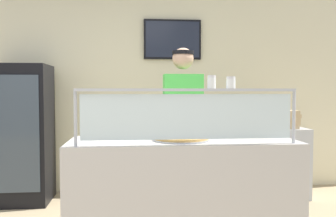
# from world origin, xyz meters

# --- Properties ---
(shop_rear_unit) EXTENTS (6.19, 0.13, 2.70)m
(shop_rear_unit) POSITION_xyz_m (0.90, 2.40, 1.36)
(shop_rear_unit) COLOR beige
(shop_rear_unit) RESTS_ON ground
(serving_counter) EXTENTS (1.79, 0.66, 0.95)m
(serving_counter) POSITION_xyz_m (0.89, 0.33, 0.47)
(serving_counter) COLOR #BCB7B2
(serving_counter) RESTS_ON ground
(sneeze_guard) EXTENTS (1.61, 0.06, 0.41)m
(sneeze_guard) POSITION_xyz_m (0.89, 0.06, 1.21)
(sneeze_guard) COLOR #B2B5BC
(sneeze_guard) RESTS_ON serving_counter
(pizza_tray) EXTENTS (0.45, 0.45, 0.04)m
(pizza_tray) POSITION_xyz_m (0.88, 0.30, 0.97)
(pizza_tray) COLOR #9EA0A8
(pizza_tray) RESTS_ON serving_counter
(pizza_server) EXTENTS (0.11, 0.29, 0.01)m
(pizza_server) POSITION_xyz_m (0.86, 0.28, 0.99)
(pizza_server) COLOR #ADAFB7
(pizza_server) RESTS_ON pizza_tray
(parmesan_shaker) EXTENTS (0.06, 0.06, 0.10)m
(parmesan_shaker) POSITION_xyz_m (1.07, 0.06, 1.40)
(parmesan_shaker) COLOR white
(parmesan_shaker) RESTS_ON sneeze_guard
(pepper_flake_shaker) EXTENTS (0.07, 0.07, 0.09)m
(pepper_flake_shaker) POSITION_xyz_m (1.21, 0.06, 1.39)
(pepper_flake_shaker) COLOR white
(pepper_flake_shaker) RESTS_ON sneeze_guard
(worker_figure) EXTENTS (0.41, 0.50, 1.76)m
(worker_figure) POSITION_xyz_m (1.00, 1.04, 1.01)
(worker_figure) COLOR #23232D
(worker_figure) RESTS_ON ground
(drink_fridge) EXTENTS (0.72, 0.61, 1.65)m
(drink_fridge) POSITION_xyz_m (-0.85, 1.96, 0.82)
(drink_fridge) COLOR black
(drink_fridge) RESTS_ON ground
(prep_shelf) EXTENTS (0.70, 0.55, 0.87)m
(prep_shelf) POSITION_xyz_m (2.31, 1.91, 0.44)
(prep_shelf) COLOR #B7BABF
(prep_shelf) RESTS_ON ground
(pizza_box_stack) EXTENTS (0.46, 0.45, 0.22)m
(pizza_box_stack) POSITION_xyz_m (2.31, 1.91, 0.98)
(pizza_box_stack) COLOR tan
(pizza_box_stack) RESTS_ON prep_shelf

